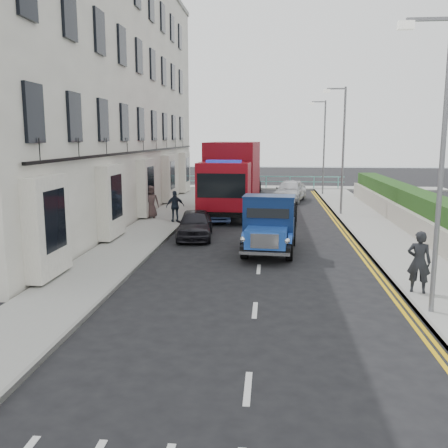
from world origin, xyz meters
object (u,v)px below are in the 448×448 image
Objects in this scene: red_lorry at (232,177)px; lamp_mid at (341,143)px; pedestrian_east_near at (419,262)px; lamp_far at (323,142)px; parked_car_front at (195,224)px; lamp_near at (437,151)px; bedford_lorry at (269,228)px.

lamp_mid is at bearing 4.61° from red_lorry.
lamp_mid is 4.08× the size of pedestrian_east_near.
lamp_far is at bearing 90.00° from lamp_mid.
lamp_mid is 14.77m from pedestrian_east_near.
lamp_mid is 1.93× the size of parked_car_front.
lamp_near and lamp_far have the same top height.
lamp_far reaches higher than pedestrian_east_near.
lamp_far is 20.47m from bedford_lorry.
bedford_lorry is at bearing 122.20° from lamp_near.
red_lorry is 7.05m from parked_car_front.
pedestrian_east_near is at bearing -43.61° from bedford_lorry.
lamp_mid reaches higher than red_lorry.
lamp_far is at bearing 62.20° from red_lorry.
bedford_lorry is at bearing -47.15° from parked_car_front.
lamp_mid reaches higher than pedestrian_east_near.
red_lorry reaches higher than pedestrian_east_near.
red_lorry reaches higher than bedford_lorry.
lamp_mid is 10.50m from parked_car_front.
bedford_lorry is 4.33m from parked_car_front.
lamp_mid and lamp_far have the same top height.
lamp_far reaches higher than bedford_lorry.
lamp_mid is at bearing 73.38° from bedford_lorry.
lamp_mid is 10.00m from lamp_far.
lamp_near is at bearing -66.58° from red_lorry.
parked_car_front is at bearing -112.55° from lamp_far.
pedestrian_east_near is (4.07, -4.57, -0.04)m from bedford_lorry.
red_lorry is at bearing -178.02° from lamp_mid.
lamp_near is at bearing -53.12° from bedford_lorry.
lamp_far is 1.93× the size of parked_car_front.
red_lorry is 4.58× the size of pedestrian_east_near.
lamp_far is at bearing -70.18° from pedestrian_east_near.
lamp_near is 16.00m from lamp_mid.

